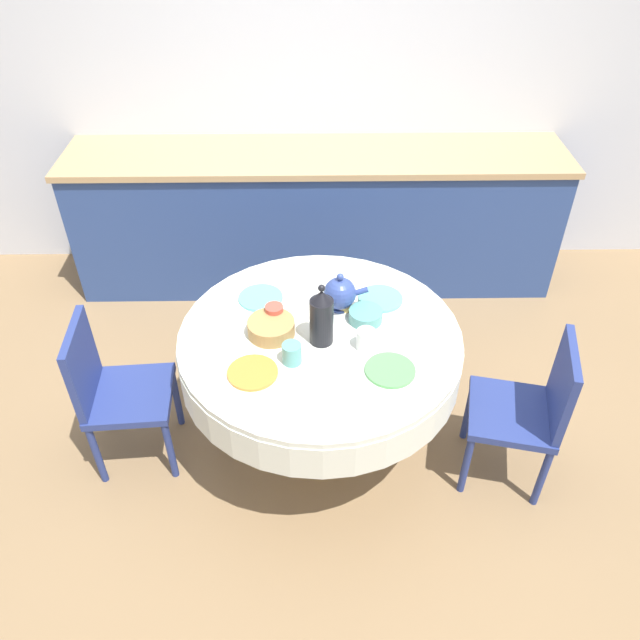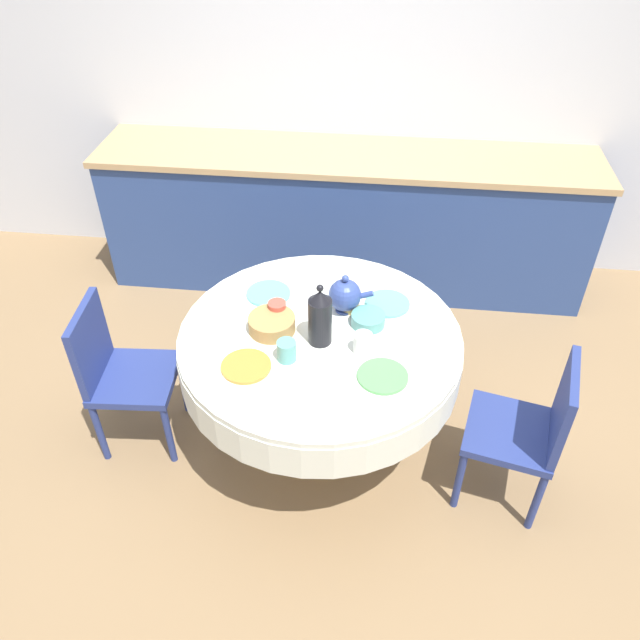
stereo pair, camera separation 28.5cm
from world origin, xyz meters
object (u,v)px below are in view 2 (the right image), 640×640
at_px(chair_left, 529,428).
at_px(teapot, 345,295).
at_px(chair_right, 119,369).
at_px(coffee_carafe, 320,317).

bearing_deg(chair_left, teapot, 77.81).
relative_size(chair_right, coffee_carafe, 2.66).
bearing_deg(teapot, chair_left, -25.24).
bearing_deg(chair_right, teapot, 99.15).
bearing_deg(teapot, chair_right, -166.81).
distance_m(chair_right, teapot, 1.19).
xyz_separation_m(chair_left, teapot, (-0.88, 0.41, 0.36)).
height_order(chair_left, coffee_carafe, coffee_carafe).
height_order(chair_left, chair_right, same).
height_order(chair_right, coffee_carafe, coffee_carafe).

